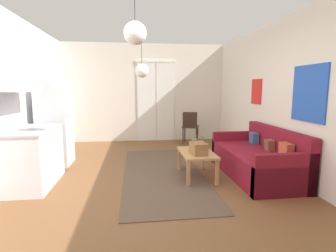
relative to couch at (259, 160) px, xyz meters
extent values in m
cube|color=brown|center=(-1.82, -0.53, -0.32)|extent=(5.05, 8.17, 0.10)
cube|color=silver|center=(-1.82, 3.31, 1.08)|extent=(4.65, 0.10, 2.70)
cube|color=white|center=(-1.77, 3.25, 0.82)|extent=(0.51, 0.02, 2.19)
cube|color=white|center=(-1.24, 3.25, 0.82)|extent=(0.51, 0.02, 2.19)
cube|color=white|center=(-1.50, 3.24, 1.95)|extent=(1.12, 0.03, 0.06)
cube|color=silver|center=(0.46, -0.53, 1.08)|extent=(0.10, 7.77, 2.70)
cube|color=blue|center=(0.40, -0.59, 1.14)|extent=(0.02, 0.73, 0.82)
cube|color=red|center=(0.40, 1.04, 1.15)|extent=(0.02, 0.41, 0.51)
cube|color=yellow|center=(-4.03, 0.58, 1.55)|extent=(0.02, 0.32, 0.40)
cube|color=brown|center=(-1.63, 0.32, -0.27)|extent=(1.34, 3.33, 0.01)
cube|color=maroon|center=(-0.08, 0.00, -0.05)|extent=(0.92, 1.90, 0.43)
cube|color=maroon|center=(0.30, 0.00, 0.14)|extent=(0.15, 1.90, 0.81)
cube|color=maroon|center=(-0.08, -0.90, 0.04)|extent=(0.92, 0.11, 0.61)
cube|color=maroon|center=(-0.08, 0.90, 0.04)|extent=(0.92, 0.11, 0.61)
cube|color=#B74C33|center=(0.15, -0.53, 0.28)|extent=(0.13, 0.24, 0.24)
cube|color=brown|center=(0.17, -0.01, 0.25)|extent=(0.15, 0.19, 0.19)
cube|color=#3D5B7F|center=(0.16, 0.56, 0.27)|extent=(0.14, 0.22, 0.21)
cube|color=#B27F4C|center=(-1.08, 0.05, 0.15)|extent=(0.53, 0.88, 0.04)
cube|color=#B27F4C|center=(-1.31, -0.35, -0.07)|extent=(0.05, 0.05, 0.40)
cube|color=#B27F4C|center=(-0.86, -0.35, -0.07)|extent=(0.05, 0.05, 0.40)
cube|color=#B27F4C|center=(-1.31, 0.45, -0.07)|extent=(0.05, 0.05, 0.40)
cube|color=#B27F4C|center=(-0.86, 0.45, -0.07)|extent=(0.05, 0.05, 0.40)
cylinder|color=#47704C|center=(-1.05, 0.35, 0.25)|extent=(0.11, 0.11, 0.16)
cylinder|color=#477F42|center=(-1.05, 0.35, 0.44)|extent=(0.01, 0.01, 0.22)
cube|color=brown|center=(-1.09, -0.09, 0.26)|extent=(0.25, 0.34, 0.19)
torus|color=brown|center=(-1.09, -0.09, 0.37)|extent=(0.20, 0.01, 0.20)
cube|color=white|center=(-3.65, 1.15, 0.51)|extent=(0.55, 0.63, 1.57)
cube|color=#4C4C51|center=(-3.37, 1.15, 0.68)|extent=(0.01, 0.60, 0.01)
cylinder|color=#B7BABF|center=(-3.35, 0.98, 0.87)|extent=(0.02, 0.02, 0.22)
cylinder|color=#B7BABF|center=(-3.35, 0.98, 0.40)|extent=(0.02, 0.02, 0.35)
cube|color=silver|center=(-3.65, 0.01, 0.16)|extent=(0.58, 1.11, 0.86)
cube|color=#B7BABF|center=(-3.65, 0.01, 0.60)|extent=(0.61, 1.14, 0.03)
cube|color=#999BA0|center=(-3.65, -0.08, 0.55)|extent=(0.36, 0.40, 0.10)
cylinder|color=#B7BABF|center=(-3.88, -0.08, 0.71)|extent=(0.02, 0.02, 0.20)
cube|color=silver|center=(-3.78, 0.01, 1.49)|extent=(0.32, 1.00, 0.64)
cylinder|color=black|center=(-0.38, 2.83, -0.05)|extent=(0.03, 0.03, 0.45)
cylinder|color=black|center=(-0.72, 2.95, -0.05)|extent=(0.03, 0.03, 0.45)
cylinder|color=black|center=(-0.50, 2.51, -0.05)|extent=(0.03, 0.03, 0.45)
cylinder|color=black|center=(-0.84, 2.63, -0.05)|extent=(0.03, 0.03, 0.45)
cube|color=black|center=(-0.61, 2.73, 0.19)|extent=(0.53, 0.52, 0.04)
cube|color=black|center=(-0.67, 2.56, 0.39)|extent=(0.37, 0.15, 0.40)
cylinder|color=black|center=(-2.08, -0.59, 2.25)|extent=(0.01, 0.01, 0.37)
sphere|color=white|center=(-2.08, -0.59, 1.91)|extent=(0.30, 0.30, 0.30)
cylinder|color=black|center=(-1.94, 1.67, 2.08)|extent=(0.01, 0.01, 0.70)
sphere|color=white|center=(-1.94, 1.67, 1.59)|extent=(0.30, 0.30, 0.30)
camera|label=1|loc=(-2.10, -4.06, 1.22)|focal=27.69mm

